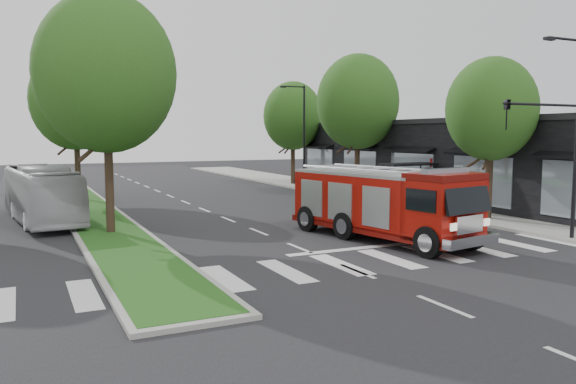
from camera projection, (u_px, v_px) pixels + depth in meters
ground at (299, 248)px, 21.17m from camera, size 140.00×140.00×0.00m
sidewalk_right at (404, 201)px, 35.51m from camera, size 5.00×80.00×0.15m
median at (82, 203)px, 34.72m from camera, size 3.00×50.00×0.15m
storefront_row at (460, 162)px, 37.20m from camera, size 8.00×30.00×5.00m
bus_shelter at (407, 173)px, 33.09m from camera, size 3.20×1.60×2.61m
tree_right_near at (491, 109)px, 27.35m from camera, size 4.40×4.40×8.05m
tree_right_mid at (358, 102)px, 38.02m from camera, size 5.60×5.60×9.72m
tree_right_far at (293, 116)px, 47.05m from camera, size 5.00×5.00×8.73m
tree_median_near at (106, 73)px, 23.27m from camera, size 5.80×5.80×10.16m
tree_median_far at (75, 100)px, 35.86m from camera, size 5.60×5.60×9.72m
streetlight_right_near at (562, 124)px, 21.70m from camera, size 4.08×0.22×8.00m
streetlight_right_far at (302, 132)px, 43.10m from camera, size 2.11×0.20×8.00m
fire_engine at (382, 204)px, 22.76m from camera, size 4.18×9.19×3.07m
city_bus at (41, 194)px, 27.48m from camera, size 3.45×10.10×2.76m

